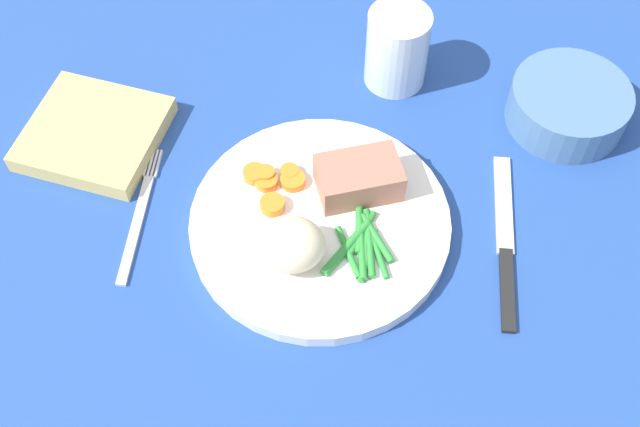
# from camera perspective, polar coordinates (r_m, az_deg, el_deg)

# --- Properties ---
(dining_table) EXTENTS (1.20, 0.90, 0.02)m
(dining_table) POSITION_cam_1_polar(r_m,az_deg,el_deg) (0.82, 1.15, -0.23)
(dining_table) COLOR #234793
(dining_table) RESTS_ON ground
(dinner_plate) EXTENTS (0.26, 0.26, 0.02)m
(dinner_plate) POSITION_cam_1_polar(r_m,az_deg,el_deg) (0.80, 0.00, -0.72)
(dinner_plate) COLOR white
(dinner_plate) RESTS_ON dining_table
(meat_portion) EXTENTS (0.10, 0.08, 0.04)m
(meat_portion) POSITION_cam_1_polar(r_m,az_deg,el_deg) (0.80, 2.79, 2.56)
(meat_portion) COLOR #A86B56
(meat_portion) RESTS_ON dinner_plate
(mashed_potatoes) EXTENTS (0.07, 0.06, 0.05)m
(mashed_potatoes) POSITION_cam_1_polar(r_m,az_deg,el_deg) (0.75, -2.13, -2.21)
(mashed_potatoes) COLOR beige
(mashed_potatoes) RESTS_ON dinner_plate
(carrot_slices) EXTENTS (0.06, 0.06, 0.01)m
(carrot_slices) POSITION_cam_1_polar(r_m,az_deg,el_deg) (0.81, -3.39, 2.21)
(carrot_slices) COLOR orange
(carrot_slices) RESTS_ON dinner_plate
(green_beans) EXTENTS (0.07, 0.09, 0.01)m
(green_beans) POSITION_cam_1_polar(r_m,az_deg,el_deg) (0.77, 3.03, -2.14)
(green_beans) COLOR #2D8C38
(green_beans) RESTS_ON dinner_plate
(fork) EXTENTS (0.01, 0.17, 0.00)m
(fork) POSITION_cam_1_polar(r_m,az_deg,el_deg) (0.83, -12.78, -0.07)
(fork) COLOR silver
(fork) RESTS_ON dining_table
(knife) EXTENTS (0.02, 0.21, 0.01)m
(knife) POSITION_cam_1_polar(r_m,az_deg,el_deg) (0.81, 13.09, -2.12)
(knife) COLOR black
(knife) RESTS_ON dining_table
(water_glass) EXTENTS (0.07, 0.07, 0.09)m
(water_glass) POSITION_cam_1_polar(r_m,az_deg,el_deg) (0.91, 5.50, 11.42)
(water_glass) COLOR silver
(water_glass) RESTS_ON dining_table
(salad_bowl) EXTENTS (0.13, 0.13, 0.05)m
(salad_bowl) POSITION_cam_1_polar(r_m,az_deg,el_deg) (0.91, 17.36, 7.52)
(salad_bowl) COLOR #4C7299
(salad_bowl) RESTS_ON dining_table
(napkin) EXTENTS (0.16, 0.16, 0.02)m
(napkin) POSITION_cam_1_polar(r_m,az_deg,el_deg) (0.90, -15.85, 5.51)
(napkin) COLOR #DBBC6B
(napkin) RESTS_ON dining_table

